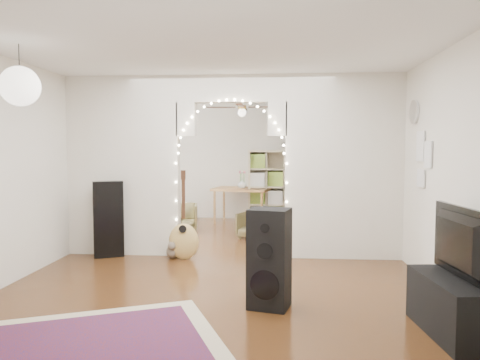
# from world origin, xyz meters

# --- Properties ---
(floor) EXTENTS (7.50, 7.50, 0.00)m
(floor) POSITION_xyz_m (0.00, 0.00, 0.00)
(floor) COLOR black
(floor) RESTS_ON ground
(ceiling) EXTENTS (5.00, 7.50, 0.02)m
(ceiling) POSITION_xyz_m (0.00, 0.00, 2.70)
(ceiling) COLOR white
(ceiling) RESTS_ON wall_back
(wall_back) EXTENTS (5.00, 0.02, 2.70)m
(wall_back) POSITION_xyz_m (0.00, 3.75, 1.35)
(wall_back) COLOR silver
(wall_back) RESTS_ON floor
(wall_front) EXTENTS (5.00, 0.02, 2.70)m
(wall_front) POSITION_xyz_m (0.00, -3.75, 1.35)
(wall_front) COLOR silver
(wall_front) RESTS_ON floor
(wall_left) EXTENTS (0.02, 7.50, 2.70)m
(wall_left) POSITION_xyz_m (-2.50, 0.00, 1.35)
(wall_left) COLOR silver
(wall_left) RESTS_ON floor
(wall_right) EXTENTS (0.02, 7.50, 2.70)m
(wall_right) POSITION_xyz_m (2.50, 0.00, 1.35)
(wall_right) COLOR silver
(wall_right) RESTS_ON floor
(divider_wall) EXTENTS (5.00, 0.20, 2.70)m
(divider_wall) POSITION_xyz_m (0.00, 0.00, 1.42)
(divider_wall) COLOR silver
(divider_wall) RESTS_ON floor
(fairy_lights) EXTENTS (1.64, 0.04, 1.60)m
(fairy_lights) POSITION_xyz_m (0.00, -0.13, 1.55)
(fairy_lights) COLOR #FFEABF
(fairy_lights) RESTS_ON divider_wall
(window) EXTENTS (0.04, 1.20, 1.40)m
(window) POSITION_xyz_m (-2.47, 1.80, 1.50)
(window) COLOR white
(window) RESTS_ON wall_left
(wall_clock) EXTENTS (0.03, 0.31, 0.31)m
(wall_clock) POSITION_xyz_m (2.48, -0.60, 2.10)
(wall_clock) COLOR white
(wall_clock) RESTS_ON wall_right
(picture_frames) EXTENTS (0.02, 0.50, 0.70)m
(picture_frames) POSITION_xyz_m (2.48, -1.00, 1.50)
(picture_frames) COLOR white
(picture_frames) RESTS_ON wall_right
(paper_lantern) EXTENTS (0.40, 0.40, 0.40)m
(paper_lantern) POSITION_xyz_m (-1.90, -2.40, 2.25)
(paper_lantern) COLOR white
(paper_lantern) RESTS_ON ceiling
(ceiling_fan) EXTENTS (1.10, 1.10, 0.30)m
(ceiling_fan) POSITION_xyz_m (0.00, 2.00, 2.40)
(ceiling_fan) COLOR gold
(ceiling_fan) RESTS_ON ceiling
(area_rug) EXTENTS (2.84, 2.54, 0.02)m
(area_rug) POSITION_xyz_m (-0.94, -3.40, 0.01)
(area_rug) COLOR maroon
(area_rug) RESTS_ON floor
(guitar_case) EXTENTS (0.45, 0.31, 1.14)m
(guitar_case) POSITION_xyz_m (-1.82, -0.25, 0.57)
(guitar_case) COLOR black
(guitar_case) RESTS_ON floor
(acoustic_guitar) EXTENTS (0.46, 0.22, 1.11)m
(acoustic_guitar) POSITION_xyz_m (-0.67, -0.32, 0.48)
(acoustic_guitar) COLOR tan
(acoustic_guitar) RESTS_ON floor
(tabby_cat) EXTENTS (0.22, 0.44, 0.29)m
(tabby_cat) POSITION_xyz_m (-0.85, -0.26, 0.12)
(tabby_cat) COLOR brown
(tabby_cat) RESTS_ON floor
(floor_speaker) EXTENTS (0.47, 0.43, 1.02)m
(floor_speaker) POSITION_xyz_m (0.61, -2.26, 0.51)
(floor_speaker) COLOR black
(floor_speaker) RESTS_ON floor
(media_console) EXTENTS (0.50, 1.04, 0.50)m
(media_console) POSITION_xyz_m (2.20, -2.84, 0.25)
(media_console) COLOR black
(media_console) RESTS_ON floor
(tv) EXTENTS (0.25, 1.08, 0.62)m
(tv) POSITION_xyz_m (2.20, -2.84, 0.81)
(tv) COLOR black
(tv) RESTS_ON media_console
(bookcase) EXTENTS (1.55, 0.48, 1.57)m
(bookcase) POSITION_xyz_m (0.83, 3.13, 0.79)
(bookcase) COLOR #C3B48D
(bookcase) RESTS_ON floor
(dining_table) EXTENTS (1.34, 1.03, 0.76)m
(dining_table) POSITION_xyz_m (-0.08, 3.11, 0.68)
(dining_table) COLOR brown
(dining_table) RESTS_ON floor
(flower_vase) EXTENTS (0.22, 0.22, 0.19)m
(flower_vase) POSITION_xyz_m (-0.08, 3.11, 0.85)
(flower_vase) COLOR silver
(flower_vase) RESTS_ON dining_table
(dining_chair_left) EXTENTS (0.66, 0.67, 0.54)m
(dining_chair_left) POSITION_xyz_m (-1.17, 2.01, 0.27)
(dining_chair_left) COLOR brown
(dining_chair_left) RESTS_ON floor
(dining_chair_right) EXTENTS (0.67, 0.68, 0.47)m
(dining_chair_right) POSITION_xyz_m (0.27, 1.38, 0.24)
(dining_chair_right) COLOR brown
(dining_chair_right) RESTS_ON floor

